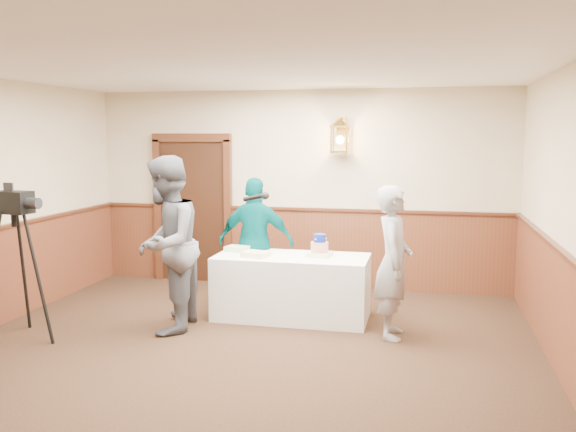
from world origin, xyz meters
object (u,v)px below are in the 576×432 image
display_table (292,287)px  assistant_p (256,243)px  baker (393,262)px  tiered_cake (320,248)px  tv_camera_rig (17,274)px  sheet_cake_yellow (256,254)px  sheet_cake_green (237,249)px  interviewer (166,245)px

display_table → assistant_p: (-0.55, 0.40, 0.44)m
display_table → baker: 1.36m
display_table → tiered_cake: size_ratio=6.17×
assistant_p → tv_camera_rig: size_ratio=1.03×
sheet_cake_yellow → sheet_cake_green: bearing=138.0°
tv_camera_rig → interviewer: bearing=30.7°
display_table → assistant_p: bearing=144.3°
tiered_cake → baker: (0.88, -0.48, -0.03)m
tiered_cake → interviewer: (-1.56, -0.82, 0.12)m
sheet_cake_yellow → display_table: bearing=19.9°
sheet_cake_yellow → tv_camera_rig: tv_camera_rig is taller
sheet_cake_yellow → interviewer: size_ratio=0.15×
tiered_cake → assistant_p: (-0.88, 0.35, -0.03)m
interviewer → baker: size_ratio=1.18×
sheet_cake_yellow → baker: baker is taller
display_table → tiered_cake: 0.58m
assistant_p → sheet_cake_yellow: bearing=102.5°
interviewer → sheet_cake_green: bearing=144.1°
tiered_cake → assistant_p: 0.94m
tiered_cake → sheet_cake_yellow: 0.75m
display_table → sheet_cake_green: (-0.72, 0.14, 0.41)m
tv_camera_rig → display_table: bearing=34.5°
tv_camera_rig → sheet_cake_yellow: bearing=35.8°
tv_camera_rig → assistant_p: bearing=47.2°
baker → interviewer: bearing=97.1°
sheet_cake_yellow → assistant_p: 0.56m
interviewer → baker: 2.47m
interviewer → assistant_p: bearing=143.1°
sheet_cake_green → tv_camera_rig: tv_camera_rig is taller
interviewer → assistant_p: 1.37m
tiered_cake → sheet_cake_green: size_ratio=1.12×
display_table → sheet_cake_yellow: 0.59m
assistant_p → tv_camera_rig: assistant_p is taller
display_table → interviewer: 1.58m
sheet_cake_yellow → assistant_p: (-0.15, 0.54, 0.04)m
sheet_cake_yellow → interviewer: (-0.84, -0.63, 0.19)m
baker → assistant_p: bearing=63.8°
sheet_cake_green → tv_camera_rig: size_ratio=0.16×
tiered_cake → interviewer: 1.77m
display_table → interviewer: interviewer is taller
assistant_p → tv_camera_rig: (-2.10, -1.80, -0.11)m
tiered_cake → sheet_cake_green: bearing=174.5°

